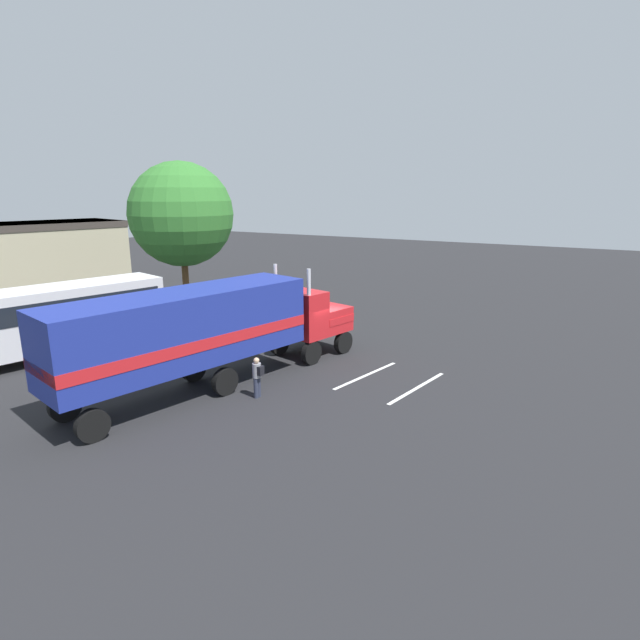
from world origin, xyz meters
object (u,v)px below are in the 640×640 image
parked_bus (47,316)px  person_bystander (257,376)px  tree_left (181,215)px  semi_truck (208,328)px

parked_bus → person_bystander: bearing=-85.9°
person_bystander → parked_bus: size_ratio=0.14×
person_bystander → tree_left: bearing=52.7°
tree_left → parked_bus: bearing=-171.4°
person_bystander → tree_left: (10.23, 13.40, 5.44)m
parked_bus → tree_left: size_ratio=1.16×
semi_truck → person_bystander: (0.04, -2.33, -1.63)m
semi_truck → tree_left: tree_left is taller
person_bystander → tree_left: size_ratio=0.17×
parked_bus → tree_left: tree_left is taller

